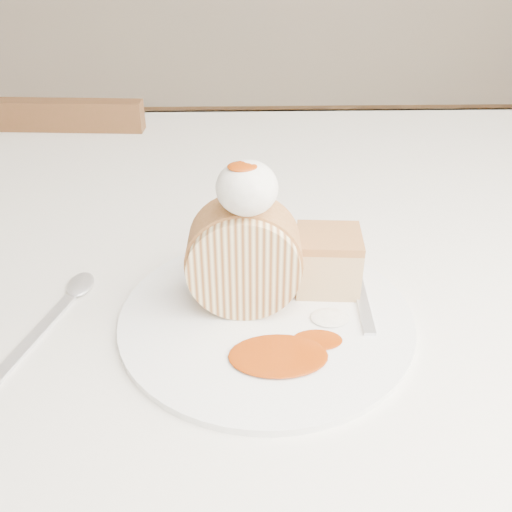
{
  "coord_description": "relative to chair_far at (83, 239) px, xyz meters",
  "views": [
    {
      "loc": [
        -0.01,
        -0.46,
        1.12
      ],
      "look_at": [
        -0.0,
        -0.0,
        0.82
      ],
      "focal_mm": 40.0,
      "sensor_mm": 36.0,
      "label": 1
    }
  ],
  "objects": [
    {
      "name": "plate",
      "position": [
        0.38,
        -0.66,
        0.29
      ],
      "size": [
        0.31,
        0.31,
        0.01
      ],
      "primitive_type": "cylinder",
      "rotation": [
        0.0,
        0.0,
        -0.06
      ],
      "color": "white",
      "rests_on": "table"
    },
    {
      "name": "roulade_slice",
      "position": [
        0.36,
        -0.64,
        0.35
      ],
      "size": [
        0.11,
        0.06,
        0.11
      ],
      "primitive_type": "cylinder",
      "rotation": [
        1.57,
        0.0,
        -0.02
      ],
      "color": "beige",
      "rests_on": "plate"
    },
    {
      "name": "cake_chunk",
      "position": [
        0.45,
        -0.61,
        0.33
      ],
      "size": [
        0.07,
        0.06,
        0.05
      ],
      "primitive_type": "cube",
      "rotation": [
        0.0,
        0.0,
        -0.06
      ],
      "color": "#AC7141",
      "rests_on": "plate"
    },
    {
      "name": "table",
      "position": [
        0.38,
        -0.44,
        0.2
      ],
      "size": [
        1.4,
        0.9,
        0.75
      ],
      "color": "silver",
      "rests_on": "ground"
    },
    {
      "name": "spoon",
      "position": [
        0.16,
        -0.68,
        0.29
      ],
      "size": [
        0.07,
        0.17,
        0.0
      ],
      "primitive_type": "cube",
      "rotation": [
        0.0,
        0.0,
        -0.29
      ],
      "color": "silver",
      "rests_on": "table"
    },
    {
      "name": "whipped_cream",
      "position": [
        0.37,
        -0.64,
        0.43
      ],
      "size": [
        0.06,
        0.06,
        0.05
      ],
      "primitive_type": "ellipsoid",
      "color": "white",
      "rests_on": "roulade_slice"
    },
    {
      "name": "caramel_pool",
      "position": [
        0.39,
        -0.72,
        0.3
      ],
      "size": [
        0.1,
        0.07,
        0.0
      ],
      "primitive_type": null,
      "rotation": [
        0.0,
        0.0,
        -0.06
      ],
      "color": "#903006",
      "rests_on": "plate"
    },
    {
      "name": "caramel_drizzle",
      "position": [
        0.36,
        -0.65,
        0.46
      ],
      "size": [
        0.03,
        0.02,
        0.01
      ],
      "primitive_type": "ellipsoid",
      "color": "#903006",
      "rests_on": "whipped_cream"
    },
    {
      "name": "fork",
      "position": [
        0.49,
        -0.63,
        0.3
      ],
      "size": [
        0.03,
        0.18,
        0.0
      ],
      "primitive_type": "cube",
      "rotation": [
        0.0,
        0.0,
        -0.03
      ],
      "color": "silver",
      "rests_on": "plate"
    },
    {
      "name": "chair_far",
      "position": [
        0.0,
        0.0,
        0.0
      ],
      "size": [
        0.4,
        0.4,
        0.8
      ],
      "rotation": [
        0.0,
        0.0,
        3.08
      ],
      "color": "brown",
      "rests_on": "ground"
    }
  ]
}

